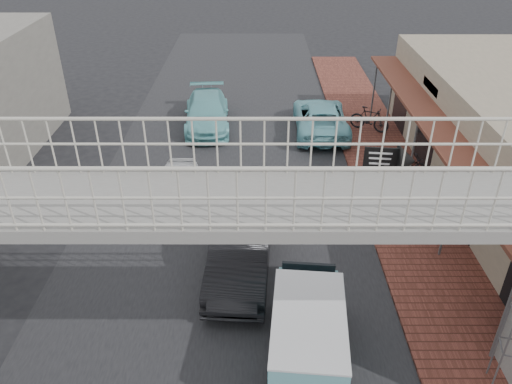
{
  "coord_description": "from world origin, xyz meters",
  "views": [
    {
      "loc": [
        1.17,
        -11.4,
        9.82
      ],
      "look_at": [
        1.16,
        1.96,
        1.8
      ],
      "focal_mm": 35.0,
      "sensor_mm": 36.0,
      "label": 1
    }
  ],
  "objects_px": {
    "dark_sedan": "(241,248)",
    "arrow_sign": "(403,162)",
    "motorcycle_near": "(407,167)",
    "angkot_curb": "(320,117)",
    "angkot_far": "(207,112)",
    "angkot_van": "(308,330)",
    "white_hatchback": "(175,186)",
    "motorcycle_far": "(370,119)"
  },
  "relations": [
    {
      "from": "dark_sedan",
      "to": "arrow_sign",
      "type": "xyz_separation_m",
      "value": [
        5.19,
        2.47,
        1.61
      ]
    },
    {
      "from": "motorcycle_near",
      "to": "dark_sedan",
      "type": "bearing_deg",
      "value": 120.47
    },
    {
      "from": "angkot_curb",
      "to": "dark_sedan",
      "type": "bearing_deg",
      "value": 72.06
    },
    {
      "from": "angkot_far",
      "to": "motorcycle_near",
      "type": "bearing_deg",
      "value": -36.36
    },
    {
      "from": "angkot_van",
      "to": "motorcycle_near",
      "type": "distance_m",
      "value": 10.36
    },
    {
      "from": "white_hatchback",
      "to": "angkot_van",
      "type": "relative_size",
      "value": 0.94
    },
    {
      "from": "angkot_curb",
      "to": "angkot_far",
      "type": "distance_m",
      "value": 5.46
    },
    {
      "from": "angkot_far",
      "to": "dark_sedan",
      "type": "bearing_deg",
      "value": -84.23
    },
    {
      "from": "dark_sedan",
      "to": "angkot_van",
      "type": "relative_size",
      "value": 1.27
    },
    {
      "from": "dark_sedan",
      "to": "motorcycle_far",
      "type": "relative_size",
      "value": 2.56
    },
    {
      "from": "angkot_far",
      "to": "angkot_van",
      "type": "relative_size",
      "value": 1.32
    },
    {
      "from": "angkot_far",
      "to": "arrow_sign",
      "type": "distance_m",
      "value": 11.12
    },
    {
      "from": "angkot_van",
      "to": "motorcycle_far",
      "type": "bearing_deg",
      "value": 78.37
    },
    {
      "from": "angkot_curb",
      "to": "angkot_van",
      "type": "height_order",
      "value": "angkot_van"
    },
    {
      "from": "motorcycle_far",
      "to": "angkot_far",
      "type": "bearing_deg",
      "value": 114.0
    },
    {
      "from": "angkot_far",
      "to": "white_hatchback",
      "type": "bearing_deg",
      "value": -99.15
    },
    {
      "from": "motorcycle_near",
      "to": "motorcycle_far",
      "type": "xyz_separation_m",
      "value": [
        -0.61,
        4.54,
        0.14
      ]
    },
    {
      "from": "dark_sedan",
      "to": "arrow_sign",
      "type": "distance_m",
      "value": 5.97
    },
    {
      "from": "white_hatchback",
      "to": "motorcycle_far",
      "type": "relative_size",
      "value": 1.9
    },
    {
      "from": "angkot_van",
      "to": "motorcycle_far",
      "type": "distance_m",
      "value": 14.34
    },
    {
      "from": "angkot_far",
      "to": "angkot_van",
      "type": "xyz_separation_m",
      "value": [
        3.58,
        -14.4,
        0.42
      ]
    },
    {
      "from": "white_hatchback",
      "to": "angkot_curb",
      "type": "height_order",
      "value": "angkot_curb"
    },
    {
      "from": "dark_sedan",
      "to": "motorcycle_near",
      "type": "xyz_separation_m",
      "value": [
        6.42,
        5.63,
        -0.27
      ]
    },
    {
      "from": "dark_sedan",
      "to": "angkot_curb",
      "type": "height_order",
      "value": "dark_sedan"
    },
    {
      "from": "dark_sedan",
      "to": "arrow_sign",
      "type": "relative_size",
      "value": 1.7
    },
    {
      "from": "angkot_van",
      "to": "arrow_sign",
      "type": "xyz_separation_m",
      "value": [
        3.54,
        6.02,
        1.25
      ]
    },
    {
      "from": "angkot_van",
      "to": "white_hatchback",
      "type": "bearing_deg",
      "value": 124.24
    },
    {
      "from": "angkot_van",
      "to": "motorcycle_far",
      "type": "relative_size",
      "value": 2.03
    },
    {
      "from": "white_hatchback",
      "to": "motorcycle_near",
      "type": "xyz_separation_m",
      "value": [
        8.93,
        1.67,
        -0.08
      ]
    },
    {
      "from": "angkot_far",
      "to": "arrow_sign",
      "type": "bearing_deg",
      "value": -53.97
    },
    {
      "from": "motorcycle_near",
      "to": "arrow_sign",
      "type": "xyz_separation_m",
      "value": [
        -1.23,
        -3.16,
        1.88
      ]
    },
    {
      "from": "angkot_far",
      "to": "motorcycle_near",
      "type": "relative_size",
      "value": 3.09
    },
    {
      "from": "white_hatchback",
      "to": "angkot_curb",
      "type": "bearing_deg",
      "value": 47.72
    },
    {
      "from": "angkot_curb",
      "to": "motorcycle_near",
      "type": "bearing_deg",
      "value": 123.27
    },
    {
      "from": "dark_sedan",
      "to": "motorcycle_near",
      "type": "distance_m",
      "value": 8.54
    },
    {
      "from": "white_hatchback",
      "to": "angkot_far",
      "type": "bearing_deg",
      "value": 86.6
    },
    {
      "from": "white_hatchback",
      "to": "motorcycle_far",
      "type": "xyz_separation_m",
      "value": [
        8.32,
        6.21,
        0.06
      ]
    },
    {
      "from": "white_hatchback",
      "to": "dark_sedan",
      "type": "xyz_separation_m",
      "value": [
        2.52,
        -3.96,
        0.19
      ]
    },
    {
      "from": "angkot_van",
      "to": "angkot_curb",
      "type": "bearing_deg",
      "value": 87.6
    },
    {
      "from": "motorcycle_far",
      "to": "arrow_sign",
      "type": "height_order",
      "value": "arrow_sign"
    },
    {
      "from": "motorcycle_near",
      "to": "white_hatchback",
      "type": "bearing_deg",
      "value": 89.79
    },
    {
      "from": "dark_sedan",
      "to": "white_hatchback",
      "type": "bearing_deg",
      "value": 126.33
    }
  ]
}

